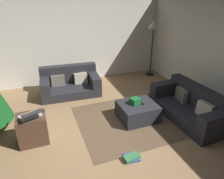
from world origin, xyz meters
TOP-DOWN VIEW (x-y plane):
  - ground_plane at (0.00, 0.00)m, footprint 6.40×6.40m
  - rear_partition at (0.00, 3.14)m, footprint 6.40×0.12m
  - couch_left at (-0.04, 2.25)m, footprint 1.61×1.00m
  - couch_right at (2.24, 0.02)m, footprint 0.91×1.84m
  - ottoman at (1.09, 0.38)m, footprint 0.79×0.71m
  - gift_box at (1.04, 0.42)m, footprint 0.22×0.21m
  - tv_remote at (1.18, 0.38)m, footprint 0.07×0.17m
  - side_table at (-1.08, 0.40)m, footprint 0.52×0.44m
  - laptop at (-1.06, 0.34)m, footprint 0.48×0.51m
  - book_stack at (0.43, -0.70)m, footprint 0.30×0.24m
  - corner_lamp at (2.75, 2.65)m, footprint 0.36×0.36m
  - area_rug at (1.09, 0.38)m, footprint 2.60×2.00m

SIDE VIEW (x-z plane):
  - ground_plane at x=0.00m, z-range 0.00..0.00m
  - area_rug at x=1.09m, z-range 0.00..0.01m
  - book_stack at x=0.43m, z-range 0.00..0.08m
  - ottoman at x=1.09m, z-range 0.00..0.37m
  - couch_right at x=2.24m, z-range -0.07..0.62m
  - side_table at x=-1.08m, z-range 0.00..0.55m
  - couch_left at x=-0.04m, z-range -0.09..0.64m
  - tv_remote at x=1.18m, z-range 0.37..0.39m
  - gift_box at x=1.04m, z-range 0.37..0.51m
  - laptop at x=-1.06m, z-range 0.52..0.70m
  - rear_partition at x=0.00m, z-range 0.00..2.60m
  - corner_lamp at x=2.75m, z-range 0.63..2.42m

